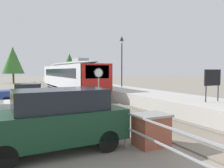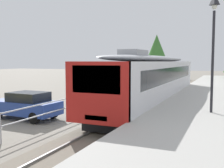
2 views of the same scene
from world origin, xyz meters
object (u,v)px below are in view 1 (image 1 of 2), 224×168
Objects in this scene: parked_suv_dark_green at (56,119)px; parked_hatchback_blue at (25,93)px; platform_lamp_mid_platform at (122,52)px; parked_hatchback_white at (36,104)px; speed_limit_sign at (99,79)px; platform_notice_board at (212,79)px; brick_utility_cabinet at (151,130)px; commuter_train at (69,74)px.

parked_hatchback_blue is at bearing 89.98° from parked_suv_dark_green.
parked_hatchback_white is (-9.73, -8.21, -3.83)m from platform_lamp_mid_platform.
platform_lamp_mid_platform is at bearing 53.77° from speed_limit_sign.
platform_notice_board is 6.48m from brick_utility_cabinet.
commuter_train is 3.53× the size of platform_lamp_mid_platform.
brick_utility_cabinet is (-5.81, -2.37, -1.61)m from platform_notice_board.
parked_hatchback_white is 0.99× the size of parked_hatchback_blue.
commuter_train reaches higher than parked_hatchback_blue.
platform_lamp_mid_platform reaches higher than parked_hatchback_blue.
parked_hatchback_white is at bearing 116.23° from brick_utility_cabinet.
parked_suv_dark_green is at bearing -90.03° from parked_hatchback_white.
platform_lamp_mid_platform reaches higher than brick_utility_cabinet.
parked_hatchback_white is (0.00, 5.41, -0.27)m from parked_suv_dark_green.
parked_hatchback_white and parked_hatchback_blue have the same top height.
brick_utility_cabinet is at bearing -157.84° from platform_notice_board.
parked_hatchback_blue is at bearing -173.12° from platform_lamp_mid_platform.
commuter_train is 15.16m from parked_hatchback_white.
parked_suv_dark_green is (-9.74, -13.62, -3.56)m from platform_lamp_mid_platform.
platform_notice_board is at bearing 22.16° from brick_utility_cabinet.
platform_notice_board is at bearing -23.90° from parked_hatchback_white.
parked_hatchback_white is at bearing 156.10° from platform_notice_board.
platform_notice_board is at bearing -93.80° from platform_lamp_mid_platform.
platform_lamp_mid_platform is 1.32× the size of parked_hatchback_white.
platform_notice_board is 0.39× the size of parked_suv_dark_green.
platform_lamp_mid_platform is 16.48m from brick_utility_cabinet.
parked_suv_dark_green is 1.15× the size of parked_hatchback_white.
parked_hatchback_white is 7.04m from parked_hatchback_blue.
parked_suv_dark_green is at bearing -105.91° from commuter_train.
speed_limit_sign reaches higher than parked_suv_dark_green.
platform_notice_board is (-0.81, -12.17, -2.44)m from platform_lamp_mid_platform.
brick_utility_cabinet is (-0.61, -6.34, -1.55)m from speed_limit_sign.
parked_suv_dark_green is at bearing -125.55° from platform_lamp_mid_platform.
parked_hatchback_white is (-5.54, -14.05, -1.35)m from commuter_train.
parked_suv_dark_green is (-3.12, 0.91, 0.49)m from brick_utility_cabinet.
brick_utility_cabinet is at bearing -95.52° from speed_limit_sign.
parked_suv_dark_green reaches higher than parked_hatchback_white.
platform_lamp_mid_platform is at bearing 65.52° from brick_utility_cabinet.
platform_notice_board reaches higher than parked_hatchback_blue.
platform_lamp_mid_platform is at bearing 54.45° from parked_suv_dark_green.
parked_hatchback_blue is (-9.73, -1.17, -3.83)m from platform_lamp_mid_platform.
brick_utility_cabinet is at bearing -96.80° from commuter_train.
brick_utility_cabinet is at bearing -76.87° from parked_hatchback_blue.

